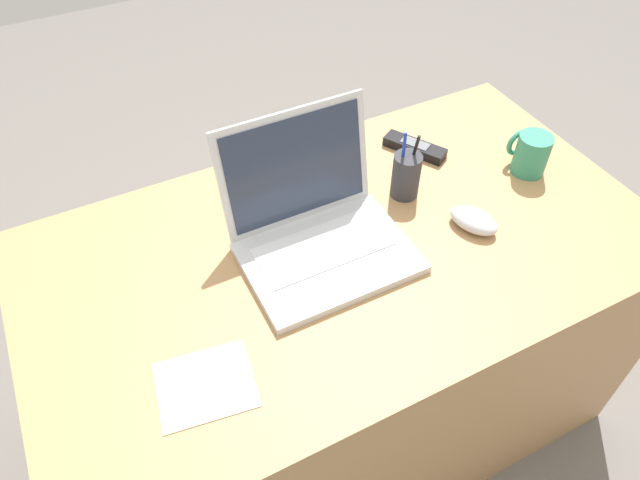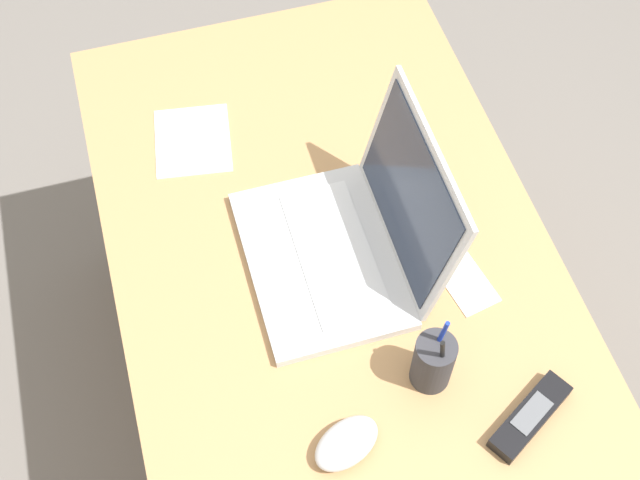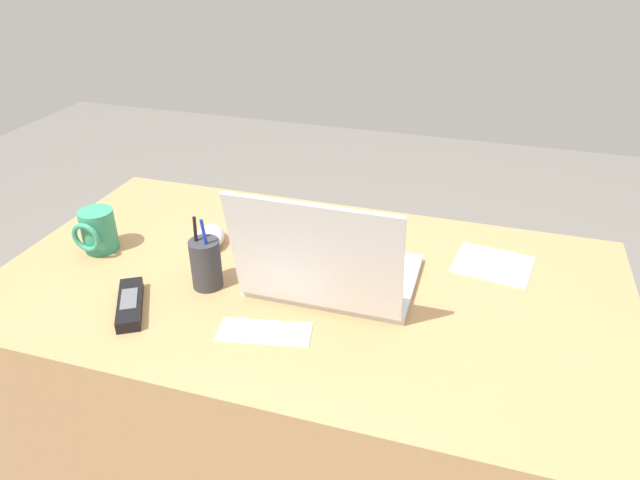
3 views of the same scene
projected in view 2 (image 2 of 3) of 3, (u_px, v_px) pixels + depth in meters
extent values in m
plane|color=slate|center=(337.00, 431.00, 1.99)|extent=(6.00, 6.00, 0.00)
cube|color=tan|center=(339.00, 371.00, 1.70)|extent=(1.32, 0.74, 0.70)
cube|color=silver|center=(320.00, 259.00, 1.42)|extent=(0.34, 0.24, 0.02)
cube|color=silver|center=(333.00, 253.00, 1.41)|extent=(0.27, 0.12, 0.00)
cube|color=silver|center=(277.00, 267.00, 1.40)|extent=(0.09, 0.05, 0.00)
cube|color=silver|center=(411.00, 194.00, 1.33)|extent=(0.33, 0.06, 0.24)
cube|color=#283347|center=(408.00, 195.00, 1.33)|extent=(0.29, 0.05, 0.21)
ellipsoid|color=silver|center=(346.00, 443.00, 1.23)|extent=(0.10, 0.12, 0.04)
cube|color=black|center=(530.00, 416.00, 1.26)|extent=(0.12, 0.16, 0.02)
cube|color=#595B60|center=(532.00, 413.00, 1.25)|extent=(0.06, 0.08, 0.00)
cylinder|color=#333338|center=(433.00, 362.00, 1.27)|extent=(0.06, 0.06, 0.11)
cylinder|color=#1933B2|center=(437.00, 344.00, 1.24)|extent=(0.01, 0.02, 0.14)
cylinder|color=black|center=(442.00, 359.00, 1.23)|extent=(0.01, 0.03, 0.14)
cube|color=white|center=(193.00, 140.00, 1.56)|extent=(0.18, 0.16, 0.00)
cube|color=white|center=(456.00, 268.00, 1.42)|extent=(0.18, 0.10, 0.00)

